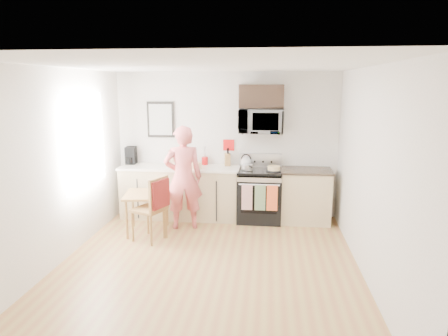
# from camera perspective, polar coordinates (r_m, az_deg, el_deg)

# --- Properties ---
(floor) EXTENTS (4.60, 4.60, 0.00)m
(floor) POSITION_cam_1_polar(r_m,az_deg,el_deg) (5.46, -2.41, -13.99)
(floor) COLOR #9B653C
(floor) RESTS_ON ground
(back_wall) EXTENTS (4.00, 0.04, 2.60)m
(back_wall) POSITION_cam_1_polar(r_m,az_deg,el_deg) (7.28, 0.29, 3.32)
(back_wall) COLOR white
(back_wall) RESTS_ON floor
(front_wall) EXTENTS (4.00, 0.04, 2.60)m
(front_wall) POSITION_cam_1_polar(r_m,az_deg,el_deg) (2.88, -9.80, -10.33)
(front_wall) COLOR white
(front_wall) RESTS_ON floor
(left_wall) EXTENTS (0.04, 4.60, 2.60)m
(left_wall) POSITION_cam_1_polar(r_m,az_deg,el_deg) (5.69, -22.84, -0.01)
(left_wall) COLOR white
(left_wall) RESTS_ON floor
(right_wall) EXTENTS (0.04, 4.60, 2.60)m
(right_wall) POSITION_cam_1_polar(r_m,az_deg,el_deg) (5.12, 20.17, -1.05)
(right_wall) COLOR white
(right_wall) RESTS_ON floor
(ceiling) EXTENTS (4.00, 4.60, 0.04)m
(ceiling) POSITION_cam_1_polar(r_m,az_deg,el_deg) (4.92, -2.68, 14.42)
(ceiling) COLOR white
(ceiling) RESTS_ON back_wall
(window) EXTENTS (0.06, 1.40, 1.50)m
(window) POSITION_cam_1_polar(r_m,az_deg,el_deg) (6.34, -19.24, 3.67)
(window) COLOR silver
(window) RESTS_ON left_wall
(cabinet_left) EXTENTS (2.10, 0.60, 0.90)m
(cabinet_left) POSITION_cam_1_polar(r_m,az_deg,el_deg) (7.29, -6.25, -3.56)
(cabinet_left) COLOR tan
(cabinet_left) RESTS_ON floor
(countertop_left) EXTENTS (2.14, 0.64, 0.04)m
(countertop_left) POSITION_cam_1_polar(r_m,az_deg,el_deg) (7.18, -6.33, 0.06)
(countertop_left) COLOR #F0E5CF
(countertop_left) RESTS_ON cabinet_left
(cabinet_right) EXTENTS (0.84, 0.60, 0.90)m
(cabinet_right) POSITION_cam_1_polar(r_m,az_deg,el_deg) (7.15, 11.52, -4.05)
(cabinet_right) COLOR tan
(cabinet_right) RESTS_ON floor
(countertop_right) EXTENTS (0.88, 0.64, 0.04)m
(countertop_right) POSITION_cam_1_polar(r_m,az_deg,el_deg) (7.04, 11.68, -0.36)
(countertop_right) COLOR black
(countertop_right) RESTS_ON cabinet_right
(range) EXTENTS (0.76, 0.70, 1.16)m
(range) POSITION_cam_1_polar(r_m,az_deg,el_deg) (7.10, 5.08, -4.07)
(range) COLOR black
(range) RESTS_ON floor
(microwave) EXTENTS (0.76, 0.51, 0.42)m
(microwave) POSITION_cam_1_polar(r_m,az_deg,el_deg) (6.96, 5.30, 6.70)
(microwave) COLOR silver
(microwave) RESTS_ON back_wall
(upper_cabinet) EXTENTS (0.76, 0.35, 0.40)m
(upper_cabinet) POSITION_cam_1_polar(r_m,az_deg,el_deg) (6.98, 5.37, 10.17)
(upper_cabinet) COLOR black
(upper_cabinet) RESTS_ON back_wall
(wall_art) EXTENTS (0.50, 0.04, 0.65)m
(wall_art) POSITION_cam_1_polar(r_m,az_deg,el_deg) (7.42, -9.04, 6.85)
(wall_art) COLOR black
(wall_art) RESTS_ON back_wall
(wall_trivet) EXTENTS (0.20, 0.02, 0.20)m
(wall_trivet) POSITION_cam_1_polar(r_m,az_deg,el_deg) (7.26, 0.67, 3.30)
(wall_trivet) COLOR #B20F10
(wall_trivet) RESTS_ON back_wall
(person) EXTENTS (0.72, 0.57, 1.73)m
(person) POSITION_cam_1_polar(r_m,az_deg,el_deg) (6.63, -5.84, -1.39)
(person) COLOR #C13535
(person) RESTS_ON floor
(dining_table) EXTENTS (0.70, 0.70, 0.66)m
(dining_table) POSITION_cam_1_polar(r_m,az_deg,el_deg) (6.59, -10.92, -4.21)
(dining_table) COLOR brown
(dining_table) RESTS_ON floor
(chair) EXTENTS (0.60, 0.56, 1.02)m
(chair) POSITION_cam_1_polar(r_m,az_deg,el_deg) (6.14, -9.70, -4.61)
(chair) COLOR brown
(chair) RESTS_ON floor
(knife_block) EXTENTS (0.12, 0.16, 0.22)m
(knife_block) POSITION_cam_1_polar(r_m,az_deg,el_deg) (7.21, 0.50, 1.22)
(knife_block) COLOR brown
(knife_block) RESTS_ON countertop_left
(utensil_crock) EXTENTS (0.11, 0.11, 0.34)m
(utensil_crock) POSITION_cam_1_polar(r_m,az_deg,el_deg) (7.28, -2.77, 1.54)
(utensil_crock) COLOR #B20F10
(utensil_crock) RESTS_ON countertop_left
(fruit_bowl) EXTENTS (0.30, 0.30, 0.11)m
(fruit_bowl) POSITION_cam_1_polar(r_m,az_deg,el_deg) (7.19, -5.58, 0.61)
(fruit_bowl) COLOR silver
(fruit_bowl) RESTS_ON countertop_left
(milk_carton) EXTENTS (0.13, 0.13, 0.27)m
(milk_carton) POSITION_cam_1_polar(r_m,az_deg,el_deg) (7.28, -7.53, 1.44)
(milk_carton) COLOR tan
(milk_carton) RESTS_ON countertop_left
(coffee_maker) EXTENTS (0.19, 0.27, 0.32)m
(coffee_maker) POSITION_cam_1_polar(r_m,az_deg,el_deg) (7.55, -13.16, 1.71)
(coffee_maker) COLOR black
(coffee_maker) RESTS_ON countertop_left
(bread_bag) EXTENTS (0.32, 0.19, 0.11)m
(bread_bag) POSITION_cam_1_polar(r_m,az_deg,el_deg) (6.97, -4.51, 0.36)
(bread_bag) COLOR #E3AF77
(bread_bag) RESTS_ON countertop_left
(cake) EXTENTS (0.26, 0.26, 0.09)m
(cake) POSITION_cam_1_polar(r_m,az_deg,el_deg) (6.88, 7.14, -0.09)
(cake) COLOR black
(cake) RESTS_ON range
(kettle) EXTENTS (0.20, 0.20, 0.25)m
(kettle) POSITION_cam_1_polar(r_m,az_deg,el_deg) (7.10, 3.16, 0.89)
(kettle) COLOR silver
(kettle) RESTS_ON range
(pot) EXTENTS (0.20, 0.32, 0.10)m
(pot) POSITION_cam_1_polar(r_m,az_deg,el_deg) (6.92, 3.34, 0.12)
(pot) COLOR silver
(pot) RESTS_ON range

